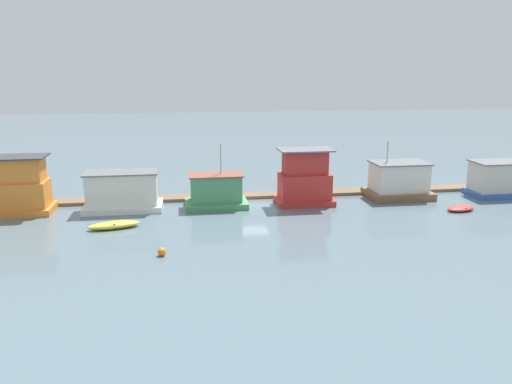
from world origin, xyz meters
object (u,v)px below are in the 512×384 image
houseboat_orange (19,188)px  dinghy_yellow (114,225)px  houseboat_white (122,192)px  houseboat_green (216,192)px  buoy_orange (162,252)px  houseboat_brown (399,181)px  houseboat_blue (498,179)px  dinghy_red (461,208)px  houseboat_red (305,180)px

houseboat_orange → dinghy_yellow: (8.35, -5.56, -1.94)m
houseboat_white → houseboat_orange: bearing=178.1°
houseboat_green → houseboat_white: bearing=179.0°
buoy_orange → houseboat_brown: bearing=29.4°
buoy_orange → houseboat_white: bearing=107.4°
houseboat_blue → dinghy_red: 7.87m
houseboat_red → houseboat_white: bearing=178.7°
houseboat_green → dinghy_yellow: houseboat_green is taller
houseboat_green → houseboat_red: (8.03, -0.23, 0.87)m
dinghy_yellow → buoy_orange: (3.85, -6.46, 0.01)m
houseboat_brown → houseboat_blue: (9.79, -0.80, 0.05)m
houseboat_orange → dinghy_yellow: size_ratio=1.29×
dinghy_yellow → dinghy_red: size_ratio=1.39×
houseboat_blue → dinghy_yellow: 35.96m
houseboat_brown → houseboat_green: bearing=-177.5°
houseboat_red → houseboat_orange: bearing=178.5°
houseboat_blue → houseboat_red: bearing=-179.5°
houseboat_green → houseboat_red: 8.07m
houseboat_brown → dinghy_yellow: houseboat_brown is taller
buoy_orange → houseboat_blue: bearing=20.0°
dinghy_yellow → buoy_orange: buoy_orange is taller
houseboat_white → houseboat_red: 16.16m
houseboat_white → buoy_orange: size_ratio=11.93×
houseboat_white → buoy_orange: (3.68, -11.75, -1.33)m
dinghy_yellow → buoy_orange: size_ratio=7.24×
houseboat_orange → houseboat_brown: 34.13m
houseboat_white → houseboat_brown: size_ratio=1.13×
houseboat_white → dinghy_yellow: (-0.17, -5.28, -1.34)m
houseboat_orange → houseboat_green: bearing=-1.4°
houseboat_orange → dinghy_yellow: bearing=-33.7°
houseboat_white → dinghy_yellow: bearing=-91.8°
houseboat_brown → buoy_orange: (-21.93, -12.36, -1.30)m
houseboat_red → houseboat_green: bearing=178.4°
houseboat_blue → dinghy_red: houseboat_blue is taller
buoy_orange → houseboat_red: bearing=42.4°
houseboat_brown → dinghy_yellow: (-25.78, -5.90, -1.31)m
houseboat_blue → dinghy_yellow: (-35.57, -5.10, -1.36)m
houseboat_white → dinghy_red: (29.07, -4.64, -1.40)m
houseboat_blue → buoy_orange: (-31.72, -11.56, -1.35)m
houseboat_white → houseboat_blue: size_ratio=1.28×
houseboat_orange → buoy_orange: houseboat_orange is taller
houseboat_orange → buoy_orange: 17.24m
dinghy_red → houseboat_blue: bearing=35.1°
houseboat_brown → buoy_orange: size_ratio=10.55×
houseboat_white → houseboat_brown: 25.62m
houseboat_green → houseboat_red: bearing=-1.6°
houseboat_orange → houseboat_white: (8.51, -0.28, -0.61)m
houseboat_orange → houseboat_white: 8.54m
houseboat_green → dinghy_red: bearing=-12.1°
dinghy_yellow → dinghy_red: dinghy_yellow is taller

